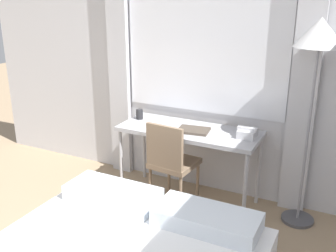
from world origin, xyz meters
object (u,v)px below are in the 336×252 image
at_px(desk, 189,135).
at_px(telephone, 247,133).
at_px(book, 193,130).
at_px(mug, 140,114).
at_px(standing_lamp, 318,48).
at_px(desk_chair, 171,160).

relative_size(desk, telephone, 7.72).
distance_m(book, mug, 0.66).
height_order(standing_lamp, mug, standing_lamp).
xyz_separation_m(standing_lamp, mug, (-1.67, -0.02, -0.78)).
distance_m(standing_lamp, telephone, 0.95).
xyz_separation_m(desk, standing_lamp, (1.08, 0.08, 0.90)).
bearing_deg(book, standing_lamp, 6.93).
xyz_separation_m(desk_chair, book, (0.15, 0.18, 0.26)).
bearing_deg(telephone, desk_chair, -159.03).
bearing_deg(desk_chair, book, 55.88).
xyz_separation_m(standing_lamp, telephone, (-0.51, -0.06, -0.79)).
bearing_deg(standing_lamp, telephone, -173.88).
bearing_deg(telephone, desk, -177.43).
relative_size(desk, desk_chair, 1.56).
bearing_deg(desk_chair, desk, 74.36).
relative_size(desk, mug, 13.23).
bearing_deg(telephone, standing_lamp, 6.12).
height_order(desk_chair, book, desk_chair).
bearing_deg(desk, telephone, 2.57).
height_order(desk, standing_lamp, standing_lamp).
xyz_separation_m(desk, mug, (-0.59, 0.06, 0.11)).
xyz_separation_m(desk, desk_chair, (-0.09, -0.22, -0.19)).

